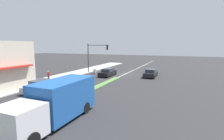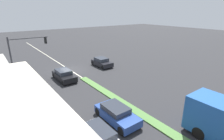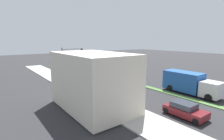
# 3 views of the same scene
# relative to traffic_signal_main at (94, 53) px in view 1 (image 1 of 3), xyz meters

# --- Properties ---
(ground_plane) EXTENTS (160.00, 160.00, 0.00)m
(ground_plane) POSITION_rel_traffic_signal_main_xyz_m (-6.12, 17.28, -3.90)
(ground_plane) COLOR #2B2B2D
(lane_marking_center) EXTENTS (0.16, 60.00, 0.01)m
(lane_marking_center) POSITION_rel_traffic_signal_main_xyz_m (-6.12, -0.72, -3.90)
(lane_marking_center) COLOR beige
(lane_marking_center) RESTS_ON ground
(traffic_signal_main) EXTENTS (4.59, 0.34, 5.60)m
(traffic_signal_main) POSITION_rel_traffic_signal_main_xyz_m (0.00, 0.00, 0.00)
(traffic_signal_main) COLOR #333338
(traffic_signal_main) RESTS_ON sidewalk_right
(pedestrian) EXTENTS (0.34, 0.34, 1.65)m
(pedestrian) POSITION_rel_traffic_signal_main_xyz_m (1.78, 10.70, -2.91)
(pedestrian) COLOR #282D42
(pedestrian) RESTS_ON sidewalk_right
(warning_aframe_sign) EXTENTS (0.45, 0.53, 0.84)m
(warning_aframe_sign) POSITION_rel_traffic_signal_main_xyz_m (-0.40, 0.67, -3.47)
(warning_aframe_sign) COLOR silver
(warning_aframe_sign) RESTS_ON ground
(delivery_truck) EXTENTS (2.44, 7.50, 2.87)m
(delivery_truck) POSITION_rel_traffic_signal_main_xyz_m (-8.32, 20.73, -2.43)
(delivery_truck) COLOR silver
(delivery_truck) RESTS_ON ground
(coupe_blue) EXTENTS (1.85, 4.08, 1.27)m
(coupe_blue) POSITION_rel_traffic_signal_main_xyz_m (-3.92, 13.45, -3.27)
(coupe_blue) COLOR #284793
(coupe_blue) RESTS_ON ground
(suv_black) EXTENTS (1.86, 4.16, 1.34)m
(suv_black) POSITION_rel_traffic_signal_main_xyz_m (-3.92, 2.36, -3.26)
(suv_black) COLOR black
(suv_black) RESTS_ON ground
(sedan_silver) EXTENTS (1.88, 4.02, 1.40)m
(sedan_silver) POSITION_rel_traffic_signal_main_xyz_m (-1.12, 15.18, -3.23)
(sedan_silver) COLOR #B7BABF
(sedan_silver) RESTS_ON ground
(sedan_dark) EXTENTS (1.86, 3.88, 1.37)m
(sedan_dark) POSITION_rel_traffic_signal_main_xyz_m (-11.12, 0.34, -3.24)
(sedan_dark) COLOR black
(sedan_dark) RESTS_ON ground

